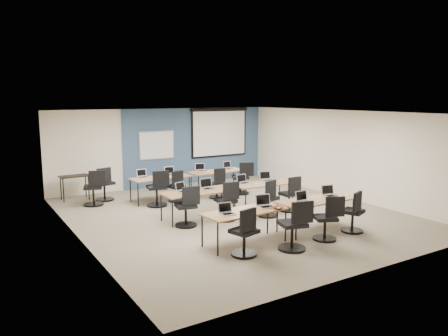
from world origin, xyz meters
TOP-DOWN VIEW (x-y plane):
  - floor at (0.00, 0.00)m, footprint 8.00×9.00m
  - ceiling at (0.00, 0.00)m, footprint 8.00×9.00m
  - wall_back at (0.00, 4.50)m, footprint 8.00×0.04m
  - wall_front at (0.00, -4.50)m, footprint 8.00×0.04m
  - wall_left at (-4.00, 0.00)m, footprint 0.04×9.00m
  - wall_right at (4.00, 0.00)m, footprint 0.04×9.00m
  - blue_accent_panel at (1.25, 4.47)m, footprint 5.50×0.04m
  - whiteboard at (-0.30, 4.43)m, footprint 1.28×0.03m
  - projector_screen at (2.20, 4.41)m, footprint 2.40×0.10m
  - training_table_front_left at (-1.07, -2.10)m, footprint 1.83×0.76m
  - training_table_front_right at (0.92, -2.14)m, footprint 1.89×0.79m
  - training_table_mid_left at (-0.99, 0.11)m, footprint 1.90×0.79m
  - training_table_mid_right at (1.05, 0.08)m, footprint 1.74×0.72m
  - training_table_back_left at (-1.02, 2.44)m, footprint 1.82×0.76m
  - training_table_back_right at (0.97, 2.50)m, footprint 1.81×0.76m
  - laptop_0 at (-1.53, -2.12)m, footprint 0.30×0.25m
  - mouse_0 at (-1.16, -2.30)m, footprint 0.08×0.11m
  - task_chair_0 at (-1.47, -2.70)m, footprint 0.52×0.52m
  - laptop_1 at (-0.50, -2.06)m, footprint 0.35×0.30m
  - mouse_1 at (-0.34, -2.34)m, footprint 0.07×0.10m
  - task_chair_1 at (-0.42, -2.94)m, footprint 0.58×0.58m
  - laptop_2 at (0.51, -2.17)m, footprint 0.33×0.28m
  - mouse_2 at (0.71, -2.37)m, footprint 0.07×0.10m
  - task_chair_2 at (0.61, -2.84)m, footprint 0.56×0.52m
  - laptop_3 at (1.48, -2.03)m, footprint 0.34×0.29m
  - mouse_3 at (1.61, -2.23)m, footprint 0.08×0.11m
  - task_chair_3 at (1.53, -2.75)m, footprint 0.53×0.51m
  - laptop_4 at (-1.37, 0.32)m, footprint 0.30×0.26m
  - mouse_4 at (-1.30, 0.11)m, footprint 0.07×0.10m
  - task_chair_4 at (-1.55, -0.34)m, footprint 0.53×0.53m
  - laptop_5 at (-0.64, 0.25)m, footprint 0.35×0.30m
  - mouse_5 at (-0.25, 0.05)m, footprint 0.06×0.09m
  - task_chair_5 at (-0.45, -0.39)m, footprint 0.54×0.54m
  - laptop_6 at (0.55, 0.37)m, footprint 0.32×0.27m
  - mouse_6 at (0.77, 0.04)m, footprint 0.07×0.11m
  - task_chair_6 at (0.65, -0.67)m, footprint 0.53×0.52m
  - laptop_7 at (1.36, 0.36)m, footprint 0.34×0.29m
  - mouse_7 at (1.73, 0.14)m, footprint 0.08×0.10m
  - task_chair_7 at (1.49, -0.55)m, footprint 0.50×0.50m
  - laptop_8 at (-1.50, 2.69)m, footprint 0.31×0.27m
  - mouse_8 at (-1.19, 2.52)m, footprint 0.08×0.11m
  - task_chair_8 at (-1.37, 1.87)m, footprint 0.58×0.58m
  - laptop_9 at (-0.62, 2.63)m, footprint 0.33×0.28m
  - mouse_9 at (-0.36, 2.46)m, footprint 0.08×0.11m
  - task_chair_9 at (-0.67, 2.10)m, footprint 0.47×0.47m
  - laptop_10 at (0.52, 2.77)m, footprint 0.32×0.27m
  - mouse_10 at (0.68, 2.57)m, footprint 0.08×0.11m
  - task_chair_10 at (0.58, 1.82)m, footprint 0.47×0.47m
  - laptop_11 at (1.51, 2.68)m, footprint 0.31×0.27m
  - mouse_11 at (1.69, 2.53)m, footprint 0.07×0.10m
  - task_chair_11 at (1.57, 1.96)m, footprint 0.61×0.57m
  - blue_mousepad at (-1.20, -2.41)m, footprint 0.25×0.21m
  - snack_bowl at (-0.39, -2.37)m, footprint 0.26×0.26m
  - snack_plate at (0.53, -2.28)m, footprint 0.19×0.19m
  - coffee_cup at (0.59, -2.37)m, footprint 0.06×0.06m
  - utility_table at (-3.21, 3.92)m, footprint 0.86×0.48m
  - spare_chair_a at (-2.47, 3.34)m, footprint 0.55×0.55m
  - spare_chair_b at (-2.89, 2.90)m, footprint 0.58×0.56m

SIDE VIEW (x-z plane):
  - floor at x=0.00m, z-range -0.01..0.01m
  - task_chair_9 at x=-0.67m, z-range -0.09..0.87m
  - task_chair_10 at x=0.58m, z-range -0.09..0.87m
  - task_chair_7 at x=1.49m, z-range -0.09..0.90m
  - task_chair_3 at x=1.53m, z-range -0.09..0.90m
  - task_chair_6 at x=0.65m, z-range -0.09..0.91m
  - task_chair_0 at x=-1.47m, z-range -0.09..0.91m
  - task_chair_2 at x=0.61m, z-range -0.09..0.91m
  - task_chair_4 at x=-1.55m, z-range -0.09..0.92m
  - task_chair_5 at x=-0.45m, z-range -0.09..0.93m
  - spare_chair_a at x=-2.47m, z-range -0.09..0.94m
  - spare_chair_b at x=-2.89m, z-range -0.09..0.95m
  - task_chair_11 at x=1.57m, z-range -0.09..0.95m
  - task_chair_1 at x=-0.42m, z-range -0.09..0.96m
  - task_chair_8 at x=-1.37m, z-range -0.09..0.96m
  - utility_table at x=-3.21m, z-range 0.27..1.02m
  - training_table_mid_right at x=1.05m, z-range 0.32..1.05m
  - training_table_back_right at x=0.97m, z-range 0.32..1.05m
  - training_table_back_left at x=-1.02m, z-range 0.32..1.05m
  - training_table_front_left at x=-1.07m, z-range 0.32..1.05m
  - training_table_front_right at x=0.92m, z-range 0.32..1.05m
  - training_table_mid_left at x=-0.99m, z-range 0.32..1.05m
  - blue_mousepad at x=-1.20m, z-range 0.73..0.74m
  - snack_plate at x=0.53m, z-range 0.73..0.74m
  - mouse_1 at x=-0.34m, z-range 0.73..0.76m
  - mouse_5 at x=-0.25m, z-range 0.73..0.76m
  - mouse_7 at x=1.73m, z-range 0.73..0.76m
  - mouse_2 at x=0.71m, z-range 0.73..0.76m
  - mouse_0 at x=-1.16m, z-range 0.72..0.76m
  - mouse_4 at x=-1.30m, z-range 0.72..0.76m
  - mouse_3 at x=1.61m, z-range 0.72..0.76m
  - mouse_6 at x=0.77m, z-range 0.72..0.76m
  - mouse_10 at x=0.68m, z-range 0.72..0.76m
  - mouse_11 at x=1.69m, z-range 0.72..0.76m
  - mouse_9 at x=-0.36m, z-range 0.72..0.76m
  - mouse_8 at x=-1.19m, z-range 0.72..0.76m
  - snack_bowl at x=-0.39m, z-range 0.73..0.79m
  - coffee_cup at x=0.59m, z-range 0.74..0.79m
  - laptop_0 at x=-1.53m, z-range 0.67..0.90m
  - laptop_4 at x=-1.37m, z-range 0.67..0.90m
  - laptop_8 at x=-1.50m, z-range 0.67..0.91m
  - laptop_11 at x=1.51m, z-range 0.67..0.91m
  - laptop_10 at x=0.52m, z-range 0.67..0.91m
  - laptop_6 at x=0.55m, z-range 0.67..0.91m
  - laptop_9 at x=-0.62m, z-range 0.67..0.92m
  - laptop_2 at x=0.51m, z-range 0.67..0.92m
  - laptop_7 at x=1.36m, z-range 0.67..0.92m
  - laptop_3 at x=1.48m, z-range 0.66..0.92m
  - laptop_5 at x=-0.64m, z-range 0.66..0.93m
  - laptop_1 at x=-0.50m, z-range 0.66..0.93m
  - wall_back at x=0.00m, z-range 0.00..2.70m
  - wall_front at x=0.00m, z-range 0.00..2.70m
  - wall_left at x=-4.00m, z-range 0.00..2.70m
  - wall_right at x=4.00m, z-range 0.00..2.70m
  - blue_accent_panel at x=1.25m, z-range 0.00..2.70m
  - whiteboard at x=-0.30m, z-range 0.96..1.94m
  - projector_screen at x=2.20m, z-range 0.98..2.80m
  - ceiling at x=0.00m, z-range 2.69..2.71m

